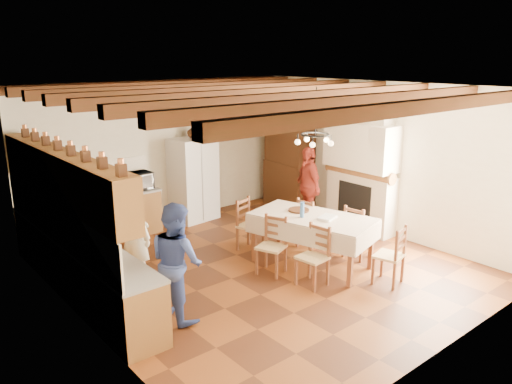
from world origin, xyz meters
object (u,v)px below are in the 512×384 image
chair_right_far (311,223)px  microwave (136,181)px  chair_end_near (389,255)px  person_woman_blue (177,261)px  refrigerator (193,179)px  hutch (289,157)px  dining_table (312,221)px  chair_left_near (312,256)px  chair_left_far (271,246)px  person_man (135,234)px  person_woman_red (308,186)px  chair_right_near (358,231)px  chair_end_far (251,225)px

chair_right_far → microwave: microwave is taller
chair_end_near → person_woman_blue: size_ratio=0.59×
refrigerator → microwave: bearing=175.3°
hutch → dining_table: hutch is taller
dining_table → chair_right_far: bearing=45.0°
chair_left_near → chair_left_far: size_ratio=1.00×
dining_table → microwave: microwave is taller
hutch → person_woman_blue: bearing=-145.7°
refrigerator → person_man: bearing=-142.7°
dining_table → person_woman_blue: person_woman_blue is taller
refrigerator → dining_table: refrigerator is taller
hutch → person_man: 5.00m
person_woman_blue → microwave: 3.63m
chair_end_near → person_woman_red: 2.99m
dining_table → chair_end_near: chair_end_near is taller
microwave → dining_table: bearing=-67.9°
chair_left_near → chair_end_near: 1.20m
chair_end_near → person_man: 3.91m
chair_right_near → chair_end_far: same height
chair_right_far → chair_end_far: (-0.93, 0.63, 0.00)m
chair_left_far → chair_end_near: bearing=16.9°
hutch → person_man: hutch is taller
chair_left_near → chair_end_near: (0.97, -0.71, 0.00)m
chair_right_near → chair_right_far: bearing=13.7°
hutch → person_man: (-4.72, -1.62, -0.31)m
person_man → microwave: 2.60m
chair_right_near → microwave: (-2.37, 3.67, 0.59)m
chair_end_near → microwave: (-1.90, 4.65, 0.59)m
dining_table → person_woman_red: person_woman_red is taller
refrigerator → chair_end_near: size_ratio=1.86×
dining_table → chair_left_near: (-0.56, -0.56, -0.31)m
refrigerator → person_woman_red: bearing=-54.6°
chair_right_near → person_woman_red: bearing=-23.3°
chair_right_near → person_man: 3.85m
chair_end_far → refrigerator: bearing=68.5°
chair_right_far → person_man: person_man is taller
chair_end_near → microwave: 5.06m
hutch → microwave: hutch is taller
chair_right_far → person_woman_red: person_woman_red is taller
chair_right_near → person_man: person_man is taller
chair_left_far → microwave: size_ratio=1.60×
microwave → refrigerator: bearing=-1.2°
dining_table → chair_left_far: bearing=166.8°
chair_right_far → chair_end_far: size_ratio=1.00×
refrigerator → hutch: bearing=-22.8°
chair_left_near → person_woman_red: (2.01, 2.07, 0.36)m
hutch → chair_right_near: size_ratio=2.51×
chair_left_far → refrigerator: bearing=147.6°
refrigerator → dining_table: size_ratio=0.81×
chair_right_near → chair_right_far: size_ratio=1.00×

